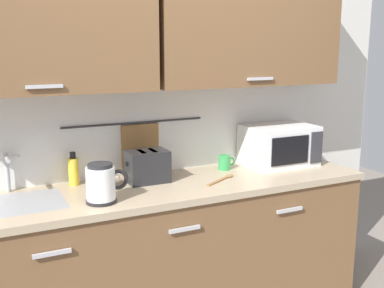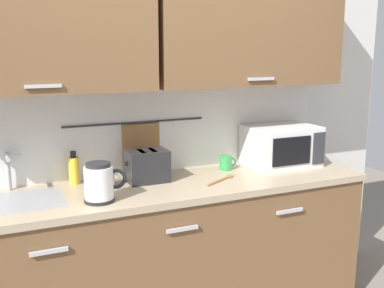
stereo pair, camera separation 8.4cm
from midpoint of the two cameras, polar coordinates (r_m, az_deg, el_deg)
The scene contains 10 objects.
counter_unit at distance 2.91m, azimuth -2.93°, elevation -13.36°, with size 2.53×0.64×0.90m.
back_wall_assembly at distance 2.86m, azimuth -4.64°, elevation 8.34°, with size 3.70×0.41×2.50m.
sink_faucet at distance 2.77m, azimuth -20.63°, elevation -2.54°, with size 0.09×0.17×0.22m.
microwave at distance 3.23m, azimuth 11.50°, elevation -0.19°, with size 0.46×0.35×0.27m.
electric_kettle at distance 2.48m, azimuth -10.20°, elevation -4.66°, with size 0.23×0.16×0.21m.
dish_soap_bottle at distance 2.82m, azimuth -13.33°, elevation -3.05°, with size 0.06×0.06×0.20m.
mug_near_sink at distance 2.75m, azimuth -9.29°, elevation -4.11°, with size 0.12×0.08×0.09m.
toaster at distance 2.80m, azimuth -4.60°, elevation -2.66°, with size 0.26×0.17×0.19m.
mug_by_kettle at distance 3.08m, azimuth 4.93°, elevation -2.27°, with size 0.12×0.08×0.09m.
wooden_spoon at distance 2.86m, azimuth 4.66°, elevation -4.26°, with size 0.25×0.16×0.01m.
Camera 2 is at (-0.90, -2.18, 1.70)m, focal length 43.91 mm.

